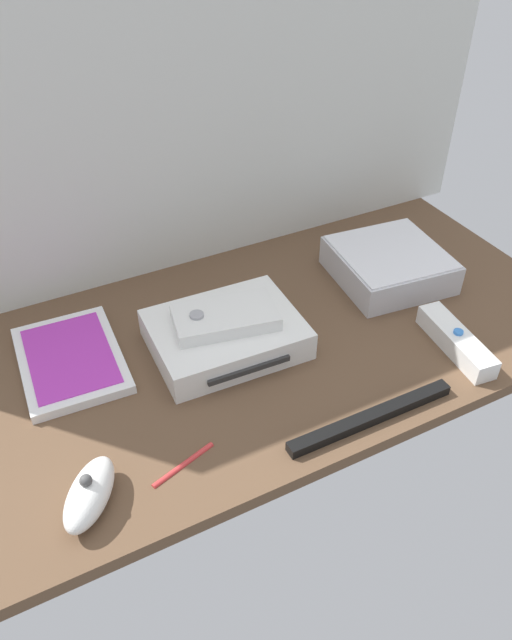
% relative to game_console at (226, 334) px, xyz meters
% --- Properties ---
extents(ground_plane, '(1.00, 0.48, 0.02)m').
position_rel_game_console_xyz_m(ground_plane, '(0.04, -0.01, -0.03)').
color(ground_plane, brown).
rests_on(ground_plane, ground).
extents(back_wall, '(1.10, 0.01, 0.64)m').
position_rel_game_console_xyz_m(back_wall, '(0.04, 0.24, 0.30)').
color(back_wall, silver).
rests_on(back_wall, ground).
extents(game_console, '(0.22, 0.17, 0.04)m').
position_rel_game_console_xyz_m(game_console, '(0.00, 0.00, 0.00)').
color(game_console, white).
rests_on(game_console, ground_plane).
extents(mini_computer, '(0.19, 0.19, 0.05)m').
position_rel_game_console_xyz_m(mini_computer, '(0.31, 0.03, 0.00)').
color(mini_computer, silver).
rests_on(mini_computer, ground_plane).
extents(game_case, '(0.15, 0.20, 0.02)m').
position_rel_game_console_xyz_m(game_case, '(-0.21, 0.07, -0.01)').
color(game_case, white).
rests_on(game_case, ground_plane).
extents(remote_wand, '(0.05, 0.15, 0.03)m').
position_rel_game_console_xyz_m(remote_wand, '(0.29, -0.16, -0.01)').
color(remote_wand, white).
rests_on(remote_wand, ground_plane).
extents(remote_nunchuk, '(0.10, 0.11, 0.05)m').
position_rel_game_console_xyz_m(remote_nunchuk, '(-0.25, -0.17, -0.00)').
color(remote_nunchuk, white).
rests_on(remote_nunchuk, ground_plane).
extents(remote_classic_pad, '(0.16, 0.11, 0.02)m').
position_rel_game_console_xyz_m(remote_classic_pad, '(-0.00, 0.00, 0.03)').
color(remote_classic_pad, white).
rests_on(remote_classic_pad, game_console).
extents(sensor_bar, '(0.24, 0.02, 0.01)m').
position_rel_game_console_xyz_m(sensor_bar, '(0.10, -0.22, -0.01)').
color(sensor_bar, black).
rests_on(sensor_bar, ground_plane).
extents(stylus_pen, '(0.09, 0.03, 0.01)m').
position_rel_game_console_xyz_m(stylus_pen, '(-0.14, -0.17, -0.02)').
color(stylus_pen, red).
rests_on(stylus_pen, ground_plane).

